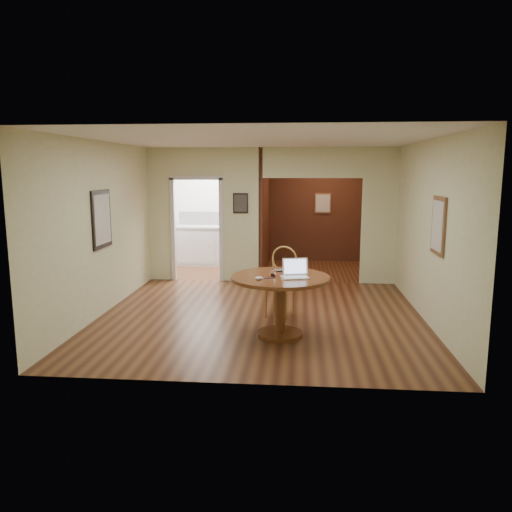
# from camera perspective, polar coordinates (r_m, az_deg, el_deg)

# --- Properties ---
(floor) EXTENTS (5.00, 5.00, 0.00)m
(floor) POSITION_cam_1_polar(r_m,az_deg,el_deg) (7.83, 0.53, -6.92)
(floor) COLOR #3E1E11
(floor) RESTS_ON ground
(room_shell) EXTENTS (5.20, 7.50, 5.00)m
(room_shell) POSITION_cam_1_polar(r_m,az_deg,el_deg) (10.67, -0.67, 4.59)
(room_shell) COLOR white
(room_shell) RESTS_ON ground
(dining_table) EXTENTS (1.34, 1.34, 0.84)m
(dining_table) POSITION_cam_1_polar(r_m,az_deg,el_deg) (6.78, 2.78, -4.11)
(dining_table) COLOR brown
(dining_table) RESTS_ON ground
(chair) EXTENTS (0.59, 0.59, 1.09)m
(chair) POSITION_cam_1_polar(r_m,az_deg,el_deg) (7.74, 2.96, -2.49)
(chair) COLOR #AD803D
(chair) RESTS_ON ground
(open_laptop) EXTENTS (0.39, 0.38, 0.24)m
(open_laptop) POSITION_cam_1_polar(r_m,az_deg,el_deg) (6.68, 4.50, -1.86)
(open_laptop) COLOR silver
(open_laptop) RESTS_ON dining_table
(closed_laptop) EXTENTS (0.37, 0.30, 0.03)m
(closed_laptop) POSITION_cam_1_polar(r_m,az_deg,el_deg) (7.04, 3.59, -1.69)
(closed_laptop) COLOR #A8A9AD
(closed_laptop) RESTS_ON dining_table
(mouse) EXTENTS (0.12, 0.09, 0.05)m
(mouse) POSITION_cam_1_polar(r_m,az_deg,el_deg) (6.49, 0.34, -2.56)
(mouse) COLOR silver
(mouse) RESTS_ON dining_table
(wine_glass) EXTENTS (0.09, 0.09, 0.09)m
(wine_glass) POSITION_cam_1_polar(r_m,az_deg,el_deg) (6.71, 1.95, -1.94)
(wine_glass) COLOR white
(wine_glass) RESTS_ON dining_table
(pen) EXTENTS (0.15, 0.05, 0.01)m
(pen) POSITION_cam_1_polar(r_m,az_deg,el_deg) (6.59, 1.57, -2.54)
(pen) COLOR #0B0C52
(pen) RESTS_ON dining_table
(kitchen_cabinet) EXTENTS (2.06, 0.60, 0.94)m
(kitchen_cabinet) POSITION_cam_1_polar(r_m,az_deg,el_deg) (11.97, -4.34, 1.19)
(kitchen_cabinet) COLOR silver
(kitchen_cabinet) RESTS_ON ground
(grocery_bag) EXTENTS (0.38, 0.35, 0.30)m
(grocery_bag) POSITION_cam_1_polar(r_m,az_deg,el_deg) (11.83, -2.38, 4.14)
(grocery_bag) COLOR #C6AB91
(grocery_bag) RESTS_ON kitchen_cabinet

